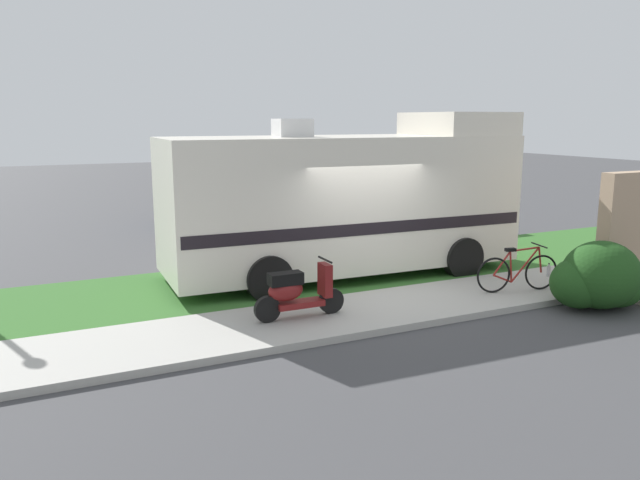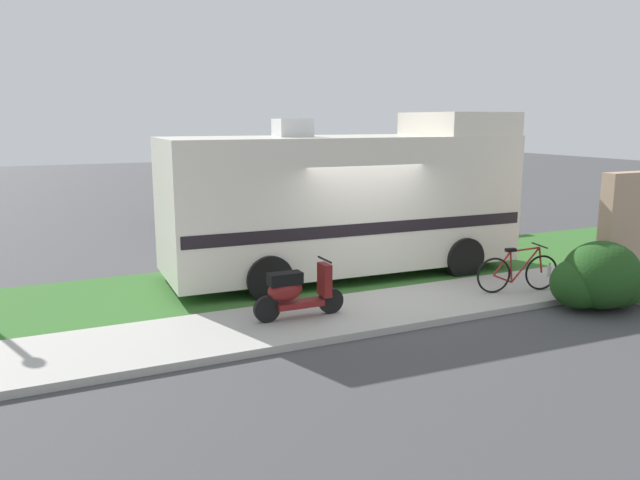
# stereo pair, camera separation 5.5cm
# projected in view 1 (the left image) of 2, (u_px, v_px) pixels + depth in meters

# --- Properties ---
(ground_plane) EXTENTS (80.00, 80.00, 0.00)m
(ground_plane) POSITION_uv_depth(u_px,v_px,m) (370.00, 293.00, 12.21)
(ground_plane) COLOR #424244
(sidewalk) EXTENTS (24.00, 2.00, 0.12)m
(sidewalk) POSITION_uv_depth(u_px,v_px,m) (404.00, 307.00, 11.14)
(sidewalk) COLOR #ADAAA3
(sidewalk) RESTS_ON ground
(grass_strip) EXTENTS (24.00, 3.40, 0.08)m
(grass_strip) POSITION_uv_depth(u_px,v_px,m) (336.00, 274.00, 13.53)
(grass_strip) COLOR #336628
(grass_strip) RESTS_ON ground
(motorhome_rv) EXTENTS (7.63, 2.77, 3.53)m
(motorhome_rv) POSITION_uv_depth(u_px,v_px,m) (347.00, 200.00, 13.21)
(motorhome_rv) COLOR silver
(motorhome_rv) RESTS_ON ground
(scooter) EXTENTS (1.60, 0.50, 0.97)m
(scooter) POSITION_uv_depth(u_px,v_px,m) (296.00, 292.00, 10.22)
(scooter) COLOR black
(scooter) RESTS_ON ground
(bicycle) EXTENTS (1.67, 0.56, 0.90)m
(bicycle) POSITION_uv_depth(u_px,v_px,m) (518.00, 272.00, 11.84)
(bicycle) COLOR black
(bicycle) RESTS_ON ground
(pickup_truck_near) EXTENTS (5.16, 2.07, 1.87)m
(pickup_truck_near) POSITION_uv_depth(u_px,v_px,m) (391.00, 197.00, 19.35)
(pickup_truck_near) COLOR #B7B29E
(pickup_truck_near) RESTS_ON ground
(pickup_truck_far) EXTENTS (5.77, 2.31, 1.83)m
(pickup_truck_far) POSITION_uv_depth(u_px,v_px,m) (254.00, 192.00, 20.73)
(pickup_truck_far) COLOR #1E478C
(pickup_truck_far) RESTS_ON ground
(bush_by_porch) EXTENTS (1.73, 1.29, 1.22)m
(bush_by_porch) POSITION_uv_depth(u_px,v_px,m) (599.00, 278.00, 11.07)
(bush_by_porch) COLOR #1E4719
(bush_by_porch) RESTS_ON ground
(bottle_green) EXTENTS (0.08, 0.08, 0.25)m
(bottle_green) POSITION_uv_depth(u_px,v_px,m) (591.00, 276.00, 12.60)
(bottle_green) COLOR navy
(bottle_green) RESTS_ON ground
(bottle_spare) EXTENTS (0.08, 0.08, 0.29)m
(bottle_spare) POSITION_uv_depth(u_px,v_px,m) (549.00, 271.00, 13.00)
(bottle_spare) COLOR #B2B2B7
(bottle_spare) RESTS_ON ground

